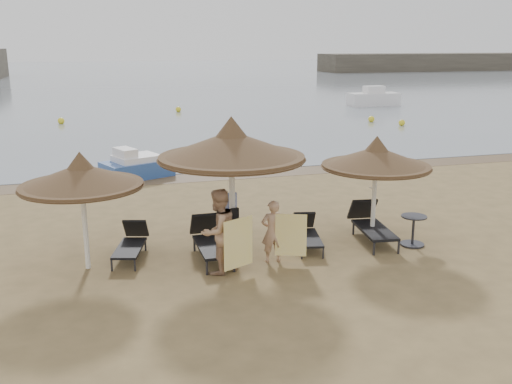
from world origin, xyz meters
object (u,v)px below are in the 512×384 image
person_left (218,225)px  lounger_near_left (210,240)px  palapa_left (81,176)px  pedal_boat (136,166)px  side_table (413,231)px  lounger_near_right (307,233)px  palapa_right (376,158)px  palapa_center (232,146)px  lounger_far_right (371,224)px  lounger_far_left (131,242)px  person_right (273,226)px

person_left → lounger_near_left: bearing=-122.9°
palapa_left → pedal_boat: size_ratio=0.95×
lounger_near_left → side_table: (4.94, -0.65, -0.05)m
lounger_near_right → pedal_boat: bearing=123.7°
palapa_right → palapa_center: bearing=-177.1°
person_left → lounger_near_right: bearing=171.3°
lounger_far_right → person_left: (-4.16, -1.05, 0.67)m
lounger_far_left → lounger_near_left: size_ratio=0.88×
lounger_far_right → person_right: size_ratio=1.25×
lounger_near_left → lounger_far_right: (4.14, 0.04, 0.01)m
palapa_center → lounger_near_right: bearing=7.8°
palapa_left → person_left: 3.09m
lounger_far_right → person_right: bearing=-157.6°
lounger_far_left → person_right: (3.05, -1.23, 0.50)m
side_table → person_left: bearing=-175.8°
lounger_far_right → pedal_boat: bearing=128.0°
person_left → pedal_boat: size_ratio=0.77×
side_table → person_left: person_left is taller
lounger_near_left → lounger_far_right: size_ratio=0.95×
lounger_far_left → lounger_far_right: 5.93m
palapa_right → pedal_boat: size_ratio=0.96×
pedal_boat → side_table: bearing=-80.2°
side_table → lounger_far_right: bearing=139.2°
person_right → person_left: bearing=14.8°
lounger_far_right → side_table: size_ratio=2.79×
palapa_left → person_left: bearing=-20.7°
palapa_center → lounger_far_left: (-2.25, 0.73, -2.28)m
side_table → lounger_near_left: bearing=172.6°
palapa_right → lounger_far_left: 6.20m
lounger_far_right → side_table: lounger_far_right is taller
palapa_left → pedal_boat: (1.75, 8.68, -1.67)m
lounger_far_right → person_right: 2.99m
palapa_center → lounger_near_left: palapa_center is taller
person_right → lounger_far_right: bearing=-162.2°
lounger_near_left → person_right: person_right is taller
pedal_boat → lounger_near_left: bearing=-106.0°
lounger_near_right → lounger_far_right: 1.73m
side_table → person_left: size_ratio=0.35×
lounger_far_left → person_right: person_right is taller
lounger_near_left → pedal_boat: pedal_boat is taller
lounger_far_left → side_table: 6.80m
lounger_far_left → lounger_far_right: bearing=11.3°
palapa_left → pedal_boat: palapa_left is taller
palapa_center → lounger_far_right: 4.28m
palapa_center → side_table: (4.46, -0.42, -2.26)m
palapa_left → lounger_far_right: palapa_left is taller
palapa_left → palapa_right: 6.90m
lounger_far_right → pedal_boat: (-5.14, 8.67, 0.01)m
lounger_near_right → lounger_far_right: (1.73, -0.00, 0.08)m
palapa_right → lounger_near_right: size_ratio=1.55×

